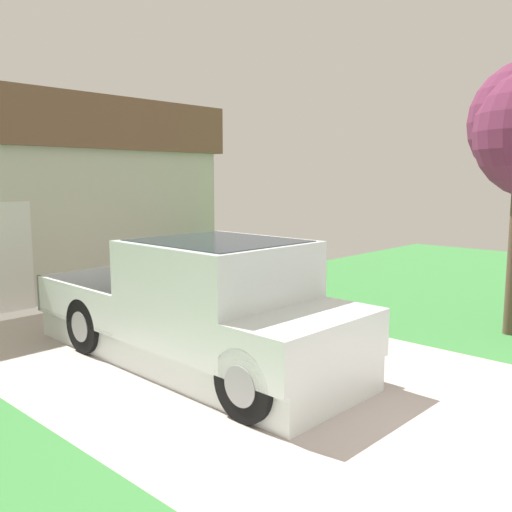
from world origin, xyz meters
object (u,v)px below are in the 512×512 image
pickup_truck (210,310)px  wheeled_trash_bin (221,267)px  handbag (269,337)px  person_with_hat (258,281)px

pickup_truck → wheeled_trash_bin: pickup_truck is taller
handbag → wheeled_trash_bin: 4.00m
person_with_hat → wheeled_trash_bin: (2.07, 3.01, -0.38)m
handbag → pickup_truck: bearing=-177.8°
handbag → wheeled_trash_bin: size_ratio=0.39×
person_with_hat → handbag: person_with_hat is taller
person_with_hat → pickup_truck: bearing=-20.3°
pickup_truck → handbag: bearing=-176.7°
person_with_hat → handbag: 0.88m
pickup_truck → person_with_hat: (1.35, 0.36, 0.17)m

